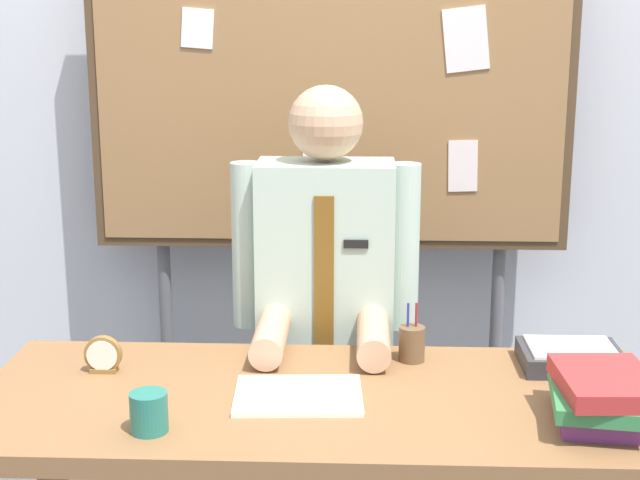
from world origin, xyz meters
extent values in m
cube|color=silver|center=(0.00, 1.15, 1.35)|extent=(6.40, 0.08, 2.70)
cube|color=brown|center=(0.00, 0.00, 0.71)|extent=(1.68, 0.71, 0.05)
cube|color=brown|center=(-0.78, 0.29, 0.34)|extent=(0.07, 0.07, 0.68)
cube|color=#2D2D33|center=(0.00, 0.54, 0.22)|extent=(0.34, 0.30, 0.44)
cube|color=#B2CCBC|center=(0.00, 0.54, 0.83)|extent=(0.40, 0.22, 0.78)
sphere|color=tan|center=(0.00, 0.54, 1.34)|extent=(0.22, 0.22, 0.22)
cylinder|color=#B2CCBC|center=(-0.23, 0.52, 0.98)|extent=(0.09, 0.09, 0.49)
cylinder|color=#B2CCBC|center=(0.23, 0.52, 0.98)|extent=(0.09, 0.09, 0.49)
cylinder|color=tan|center=(-0.14, 0.28, 0.78)|extent=(0.09, 0.30, 0.09)
cylinder|color=tan|center=(0.14, 0.28, 0.78)|extent=(0.09, 0.30, 0.09)
cube|color=brown|center=(0.00, 0.43, 0.89)|extent=(0.06, 0.01, 0.51)
cube|color=black|center=(0.09, 0.43, 1.01)|extent=(0.07, 0.01, 0.02)
cube|color=#4C3823|center=(0.00, 0.95, 1.39)|extent=(1.59, 0.05, 1.03)
cube|color=olive|center=(0.00, 0.94, 1.39)|extent=(1.53, 0.04, 0.97)
cylinder|color=#59595E|center=(-0.58, 0.98, 0.45)|extent=(0.04, 0.04, 0.90)
cylinder|color=#59595E|center=(0.58, 0.98, 0.45)|extent=(0.04, 0.04, 0.90)
cube|color=silver|center=(0.44, 0.91, 1.16)|extent=(0.10, 0.00, 0.17)
cube|color=silver|center=(0.43, 0.91, 1.56)|extent=(0.16, 0.00, 0.21)
cube|color=white|center=(-0.04, 0.91, 1.17)|extent=(0.11, 0.00, 0.17)
cube|color=white|center=(-0.43, 0.91, 1.60)|extent=(0.11, 0.00, 0.13)
cube|color=#72337F|center=(0.64, -0.13, 0.76)|extent=(0.20, 0.24, 0.05)
cube|color=#337F47|center=(0.64, -0.13, 0.80)|extent=(0.23, 0.31, 0.03)
cube|color=#B22D2D|center=(0.65, -0.15, 0.84)|extent=(0.21, 0.27, 0.04)
cube|color=white|center=(-0.04, -0.02, 0.74)|extent=(0.32, 0.25, 0.01)
cylinder|color=olive|center=(-0.56, 0.13, 0.78)|extent=(0.10, 0.02, 0.10)
cylinder|color=white|center=(-0.56, 0.11, 0.78)|extent=(0.08, 0.00, 0.08)
cube|color=olive|center=(-0.56, 0.13, 0.74)|extent=(0.07, 0.04, 0.01)
cylinder|color=#267266|center=(-0.36, -0.22, 0.78)|extent=(0.08, 0.08, 0.09)
cylinder|color=brown|center=(0.24, 0.24, 0.78)|extent=(0.07, 0.07, 0.09)
cylinder|color=#263399|center=(0.23, 0.24, 0.82)|extent=(0.01, 0.01, 0.15)
cylinder|color=maroon|center=(0.25, 0.25, 0.82)|extent=(0.01, 0.01, 0.15)
cube|color=#333338|center=(0.66, 0.21, 0.76)|extent=(0.26, 0.20, 0.05)
cube|color=white|center=(0.66, 0.21, 0.79)|extent=(0.22, 0.17, 0.01)
camera|label=1|loc=(0.10, -2.09, 1.62)|focal=51.57mm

